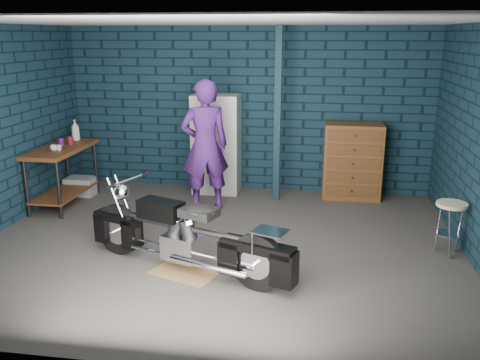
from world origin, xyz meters
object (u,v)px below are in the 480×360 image
object	(u,v)px
workbench	(63,176)
shop_stool	(449,229)
storage_bin	(81,186)
locker	(216,144)
person	(205,146)
tool_chest	(352,161)
motorcycle	(186,231)

from	to	relation	value
workbench	shop_stool	world-z (taller)	workbench
storage_bin	shop_stool	world-z (taller)	shop_stool
locker	workbench	bearing A→B (deg)	-154.79
person	shop_stool	size ratio (longest dim) A/B	2.99
workbench	locker	size ratio (longest dim) A/B	0.86
tool_chest	workbench	bearing A→B (deg)	-166.79
storage_bin	shop_stool	xyz separation A→B (m)	(5.44, -1.54, 0.18)
workbench	locker	bearing A→B (deg)	25.21
motorcycle	locker	size ratio (longest dim) A/B	1.36
motorcycle	person	distance (m)	2.20
storage_bin	tool_chest	xyz separation A→B (m)	(4.40, 0.54, 0.46)
motorcycle	person	xyz separation A→B (m)	(-0.26, 2.13, 0.49)
workbench	locker	world-z (taller)	locker
storage_bin	shop_stool	bearing A→B (deg)	-15.85
shop_stool	workbench	bearing A→B (deg)	169.17
motorcycle	shop_stool	distance (m)	3.13
person	tool_chest	distance (m)	2.41
person	shop_stool	xyz separation A→B (m)	(3.25, -1.19, -0.65)
person	shop_stool	distance (m)	3.52
motorcycle	tool_chest	distance (m)	3.59
storage_bin	locker	bearing A→B (deg)	13.83
workbench	storage_bin	distance (m)	0.59
storage_bin	person	bearing A→B (deg)	-9.17
workbench	shop_stool	xyz separation A→B (m)	(5.46, -1.04, -0.13)
person	storage_bin	size ratio (longest dim) A/B	4.14
locker	tool_chest	xyz separation A→B (m)	(2.22, 0.00, -0.21)
locker	storage_bin	bearing A→B (deg)	-166.17
storage_bin	motorcycle	bearing A→B (deg)	-45.30
workbench	storage_bin	world-z (taller)	workbench
person	tool_chest	size ratio (longest dim) A/B	1.61
motorcycle	locker	distance (m)	3.05
person	locker	size ratio (longest dim) A/B	1.20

